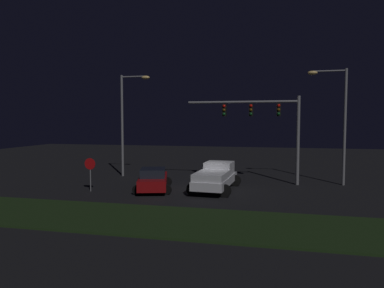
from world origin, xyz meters
TOP-DOWN VIEW (x-y plane):
  - ground_plane at (0.00, 0.00)m, footprint 80.00×80.00m
  - grass_median at (0.00, -7.97)m, footprint 25.43×4.94m
  - pickup_truck at (0.57, -0.01)m, footprint 3.11×5.52m
  - car_sedan at (-3.54, -1.08)m, footprint 3.23×4.73m
  - traffic_signal_gantry at (3.63, 3.24)m, footprint 8.32×0.56m
  - street_lamp_left at (-7.64, 4.28)m, footprint 2.58×0.44m
  - street_lamp_right at (8.81, 3.88)m, footprint 2.75×0.44m
  - stop_sign at (-7.48, -2.37)m, footprint 0.76×0.08m

SIDE VIEW (x-z plane):
  - ground_plane at x=0.00m, z-range 0.00..0.00m
  - grass_median at x=0.00m, z-range 0.00..0.10m
  - car_sedan at x=-3.54m, z-range -0.02..1.49m
  - pickup_truck at x=0.57m, z-range 0.10..1.90m
  - stop_sign at x=-7.48m, z-range 0.45..2.68m
  - traffic_signal_gantry at x=3.63m, z-range 1.65..8.15m
  - street_lamp_right at x=8.81m, z-range 1.08..9.52m
  - street_lamp_left at x=-7.64m, z-range 1.07..9.57m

